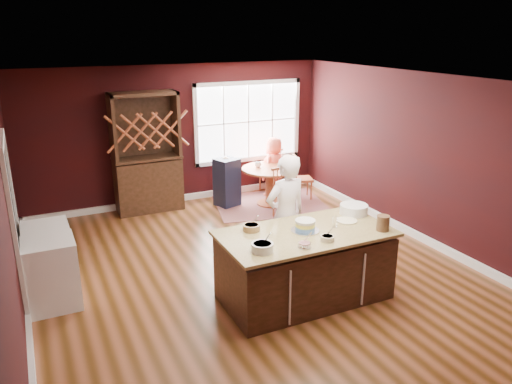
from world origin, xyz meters
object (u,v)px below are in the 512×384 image
high_chair (227,181)px  baker (286,216)px  chair_east (303,177)px  dining_table (270,179)px  washer (52,274)px  chair_south (285,193)px  dryer (48,254)px  hutch (147,153)px  layer_cake (305,225)px  seated_woman (274,167)px  kitchen_island (305,267)px  toddler (228,165)px  chair_north (270,169)px

high_chair → baker: bearing=-113.6°
chair_east → dining_table: bearing=109.4°
chair_east → baker: bearing=161.2°
baker → washer: size_ratio=1.98×
dining_table → chair_south: 0.77m
chair_south → high_chair: size_ratio=0.96×
chair_east → washer: size_ratio=1.04×
dryer → dining_table: bearing=20.8°
hutch → dryer: (-1.94, -2.30, -0.70)m
baker → hutch: hutch is taller
baker → layer_cake: (-0.09, -0.66, 0.12)m
seated_woman → high_chair: seated_woman is taller
chair_east → chair_south: 1.17m
kitchen_island → washer: 3.16m
kitchen_island → layer_cake: size_ratio=6.06×
dining_table → high_chair: (-0.79, 0.32, -0.04)m
chair_east → high_chair: (-1.55, 0.28, 0.03)m
chair_east → toddler: (-1.52, 0.30, 0.35)m
seated_woman → high_chair: size_ratio=1.26×
chair_north → high_chair: bearing=6.1°
kitchen_island → baker: baker is taller
chair_north → hutch: bearing=-13.6°
layer_cake → toddler: layer_cake is taller
high_chair → hutch: (-1.44, 0.39, 0.63)m
layer_cake → hutch: (-1.00, 4.08, 0.13)m
seated_woman → chair_east: bearing=110.2°
dining_table → dryer: size_ratio=1.30×
layer_cake → high_chair: (0.44, 3.69, -0.50)m
baker → layer_cake: baker is taller
chair_south → dryer: size_ratio=1.11×
dining_table → dryer: bearing=-159.2°
dining_table → chair_north: size_ratio=1.17×
high_chair → washer: bearing=-160.0°
chair_east → chair_south: bearing=149.8°
chair_east → hutch: size_ratio=0.41×
baker → hutch: bearing=-79.4°
layer_cake → high_chair: bearing=83.2°
chair_east → dryer: bearing=124.1°
high_chair → seated_woman: bearing=-11.1°
chair_north → high_chair: (-1.18, -0.45, 0.02)m
washer → seated_woman: bearing=30.7°
seated_woman → dryer: bearing=-4.8°
chair_east → dryer: 5.20m
chair_east → chair_south: chair_south is taller
kitchen_island → baker: size_ratio=1.24×
layer_cake → washer: 3.21m
dining_table → chair_south: size_ratio=1.18×
chair_north → hutch: (-2.62, -0.06, 0.65)m
hutch → chair_east: bearing=-12.7°
chair_south → toddler: chair_south is taller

